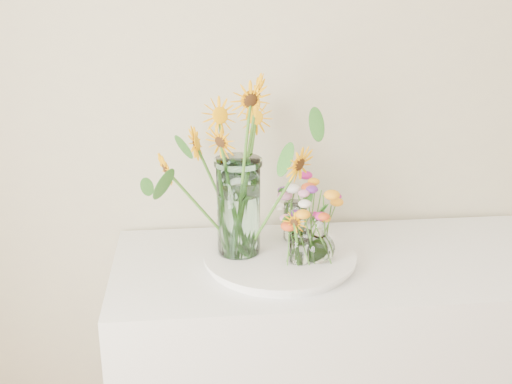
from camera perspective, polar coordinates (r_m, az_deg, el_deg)
counter at (r=2.24m, az=7.04°, el=-16.46°), size 1.40×0.60×0.90m
tray at (r=1.96m, az=2.14°, el=-6.02°), size 0.44×0.44×0.02m
mason_jar at (r=1.92m, az=-1.56°, el=-1.33°), size 0.17×0.17×0.30m
sunflower_bouquet at (r=1.87m, az=-1.60°, el=2.33°), size 0.99×0.99×0.56m
small_vase_a at (r=1.89m, az=3.92°, el=-4.90°), size 0.08×0.08×0.10m
wildflower_posy_a at (r=1.88m, az=3.95°, el=-3.65°), size 0.20×0.20×0.19m
small_vase_b at (r=1.90m, az=5.61°, el=-4.20°), size 0.11×0.11×0.14m
wildflower_posy_b at (r=1.89m, az=5.65°, el=-2.95°), size 0.19×0.19×0.23m
small_vase_c at (r=2.04m, az=3.48°, el=-2.65°), size 0.10×0.10×0.13m
wildflower_posy_c at (r=2.03m, az=3.51°, el=-1.47°), size 0.19×0.19×0.22m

